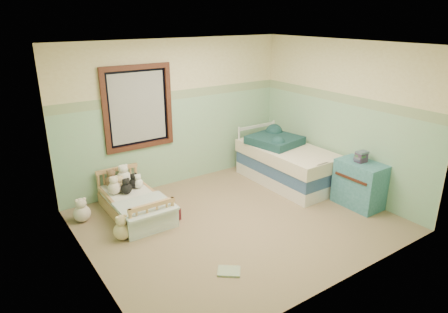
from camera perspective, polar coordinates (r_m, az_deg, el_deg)
floor at (r=5.92m, az=1.98°, el=-9.26°), size 4.20×3.60×0.02m
ceiling at (r=5.18m, az=2.32°, el=15.87°), size 4.20×3.60×0.02m
wall_back at (r=6.89m, az=-6.85°, el=6.14°), size 4.20×0.04×2.50m
wall_front at (r=4.20m, az=16.91°, el=-3.71°), size 4.20×0.04×2.50m
wall_left at (r=4.56m, az=-19.62°, el=-2.16°), size 0.04×3.60×2.50m
wall_right at (r=6.84m, az=16.49°, el=5.34°), size 0.04×3.60×2.50m
wainscot_mint at (r=7.01m, az=-6.63°, el=2.15°), size 4.20×0.01×1.50m
border_strip at (r=6.81m, az=-6.91°, el=8.77°), size 4.20×0.01×0.15m
window_frame at (r=6.53m, az=-12.22°, el=6.86°), size 1.16×0.06×1.36m
window_blinds at (r=6.54m, az=-12.26°, el=6.87°), size 0.92×0.01×1.12m
toddler_bed_frame at (r=6.20m, az=-12.71°, el=-7.32°), size 0.69×1.37×0.18m
toddler_mattress at (r=6.13m, az=-12.82°, el=-6.09°), size 0.63×1.31×0.12m
patchwork_quilt at (r=5.74m, az=-11.24°, el=-7.00°), size 0.74×0.69×0.03m
plush_bed_brown at (r=6.46m, az=-15.85°, el=-3.44°), size 0.20×0.20×0.20m
plush_bed_white at (r=6.51m, az=-14.20°, el=-2.97°), size 0.23×0.23×0.23m
plush_bed_tan at (r=6.28m, az=-14.73°, el=-4.15°), size 0.17×0.17×0.17m
plush_bed_dark at (r=6.36m, az=-12.79°, el=-3.73°), size 0.17×0.17×0.17m
plush_floor_cream at (r=6.20m, az=-19.73°, el=-7.71°), size 0.25×0.25×0.25m
plush_floor_tan at (r=5.58m, az=-14.41°, el=-10.34°), size 0.24×0.24×0.24m
twin_bed_frame at (r=7.21m, az=8.97°, el=-2.90°), size 0.91×1.81×0.22m
twin_boxspring at (r=7.13m, az=9.06°, el=-1.27°), size 0.91×1.81×0.22m
twin_mattress at (r=7.05m, az=9.16°, el=0.40°), size 0.94×1.85×0.22m
teal_blanket at (r=7.17m, az=7.30°, el=2.34°), size 0.90×0.94×0.14m
dresser at (r=6.55m, az=18.90°, el=-3.78°), size 0.45×0.72×0.72m
book_stack at (r=6.41m, az=19.14°, el=-0.05°), size 0.17×0.14×0.16m
red_pillow at (r=5.91m, az=-8.10°, el=-8.36°), size 0.37×0.35×0.19m
floor_book at (r=4.86m, az=0.71°, el=-16.17°), size 0.33×0.32×0.02m
extra_plush_0 at (r=6.18m, az=-13.86°, el=-4.49°), size 0.17×0.17×0.17m
extra_plush_1 at (r=6.21m, az=-15.48°, el=-4.39°), size 0.20×0.20×0.20m
extra_plush_2 at (r=6.34m, az=-12.26°, el=-3.78°), size 0.16×0.16×0.16m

